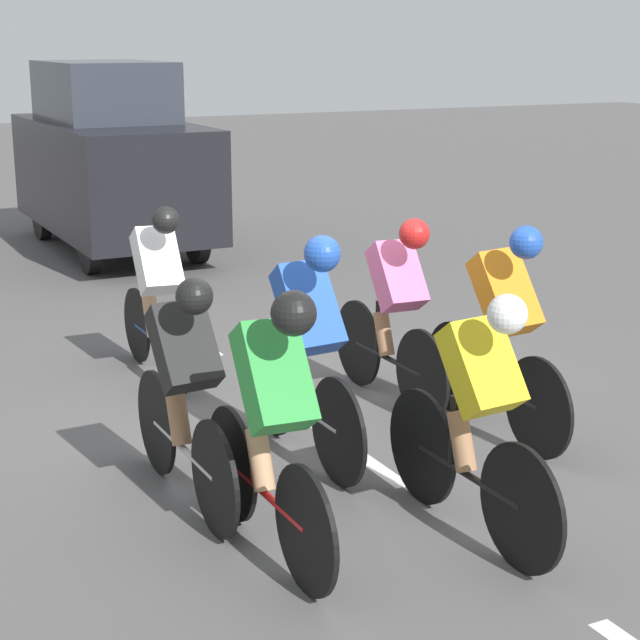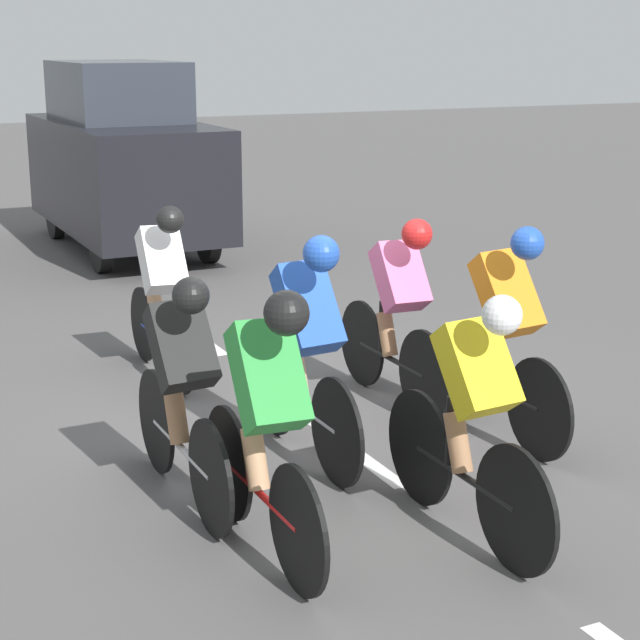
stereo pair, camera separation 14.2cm
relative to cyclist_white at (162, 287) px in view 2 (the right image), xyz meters
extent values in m
plane|color=#565454|center=(-0.66, 1.47, -0.77)|extent=(60.00, 60.00, 0.00)
cube|color=white|center=(-0.66, 2.08, -0.77)|extent=(0.12, 1.40, 0.01)
cube|color=white|center=(-0.66, -1.12, -0.77)|extent=(0.12, 1.40, 0.01)
cylinder|color=black|center=(0.01, -0.58, -0.45)|extent=(0.03, 0.65, 0.65)
cylinder|color=black|center=(0.01, 0.42, -0.45)|extent=(0.03, 0.65, 0.65)
cylinder|color=navy|center=(0.01, -0.08, -0.45)|extent=(0.04, 1.01, 0.04)
cylinder|color=navy|center=(0.01, -0.26, -0.24)|extent=(0.04, 0.04, 0.42)
cylinder|color=white|center=(0.01, -0.13, -0.35)|extent=(0.07, 0.07, 0.16)
cylinder|color=tan|center=(0.01, -0.16, -0.27)|extent=(0.12, 0.23, 0.36)
cube|color=white|center=(0.00, 0.02, 0.23)|extent=(0.34, 0.46, 0.55)
sphere|color=black|center=(-0.01, 0.24, 0.59)|extent=(0.22, 0.22, 0.22)
cylinder|color=black|center=(-1.71, 1.75, -0.43)|extent=(0.03, 0.70, 0.70)
cylinder|color=black|center=(-1.71, 2.75, -0.43)|extent=(0.03, 0.70, 0.70)
cylinder|color=black|center=(-1.71, 2.25, -0.43)|extent=(0.04, 1.00, 0.04)
cylinder|color=black|center=(-1.71, 2.08, -0.22)|extent=(0.04, 0.04, 0.42)
cylinder|color=yellow|center=(-1.71, 2.20, -0.33)|extent=(0.07, 0.07, 0.16)
cylinder|color=beige|center=(-1.71, 2.18, -0.25)|extent=(0.12, 0.23, 0.36)
cube|color=orange|center=(-1.70, 2.35, 0.28)|extent=(0.35, 0.49, 0.60)
sphere|color=blue|center=(-1.69, 2.57, 0.66)|extent=(0.22, 0.22, 0.22)
cylinder|color=black|center=(0.64, 1.85, -0.43)|extent=(0.03, 0.68, 0.68)
cylinder|color=black|center=(0.64, 2.87, -0.43)|extent=(0.03, 0.68, 0.68)
cylinder|color=#B7B7BC|center=(0.64, 2.36, -0.43)|extent=(0.04, 1.03, 0.04)
cylinder|color=#B7B7BC|center=(0.64, 2.18, -0.22)|extent=(0.04, 0.04, 0.42)
cylinder|color=yellow|center=(0.64, 2.31, -0.33)|extent=(0.07, 0.07, 0.16)
cylinder|color=#9E704C|center=(0.64, 2.28, -0.25)|extent=(0.12, 0.23, 0.36)
cube|color=black|center=(0.64, 2.46, 0.24)|extent=(0.34, 0.45, 0.54)
sphere|color=black|center=(0.65, 2.68, 0.58)|extent=(0.21, 0.21, 0.21)
cylinder|color=black|center=(-0.65, 3.00, -0.42)|extent=(0.03, 0.70, 0.70)
cylinder|color=black|center=(-0.65, 3.98, -0.42)|extent=(0.03, 0.70, 0.70)
cylinder|color=black|center=(-0.65, 3.49, -0.42)|extent=(0.04, 0.98, 0.04)
cylinder|color=black|center=(-0.65, 3.32, -0.21)|extent=(0.04, 0.04, 0.42)
cylinder|color=yellow|center=(-0.65, 3.44, -0.32)|extent=(0.07, 0.07, 0.16)
cylinder|color=#9E704C|center=(-0.65, 3.42, -0.24)|extent=(0.12, 0.23, 0.36)
cube|color=yellow|center=(-0.64, 3.59, 0.25)|extent=(0.34, 0.45, 0.54)
sphere|color=white|center=(-0.63, 3.81, 0.59)|extent=(0.21, 0.21, 0.21)
cylinder|color=black|center=(-0.31, 1.54, -0.42)|extent=(0.03, 0.70, 0.70)
cylinder|color=black|center=(-0.31, 2.55, -0.42)|extent=(0.03, 0.70, 0.70)
cylinder|color=#B7B7BC|center=(-0.31, 2.05, -0.42)|extent=(0.04, 1.01, 0.04)
cylinder|color=#B7B7BC|center=(-0.31, 1.87, -0.21)|extent=(0.04, 0.04, 0.42)
cylinder|color=white|center=(-0.31, 2.00, -0.32)|extent=(0.07, 0.07, 0.16)
cylinder|color=#DBAD84|center=(-0.31, 1.97, -0.24)|extent=(0.12, 0.23, 0.36)
cube|color=blue|center=(-0.31, 2.15, 0.29)|extent=(0.34, 0.50, 0.60)
sphere|color=blue|center=(-0.30, 2.37, 0.68)|extent=(0.23, 0.23, 0.23)
cylinder|color=black|center=(-1.40, 0.83, -0.43)|extent=(0.03, 0.69, 0.69)
cylinder|color=black|center=(-1.40, 1.81, -0.43)|extent=(0.03, 0.69, 0.69)
cylinder|color=black|center=(-1.40, 1.32, -0.43)|extent=(0.04, 0.97, 0.04)
cylinder|color=black|center=(-1.40, 1.15, -0.22)|extent=(0.04, 0.04, 0.42)
cylinder|color=green|center=(-1.40, 1.27, -0.33)|extent=(0.07, 0.07, 0.16)
cylinder|color=#9E704C|center=(-1.40, 1.25, -0.25)|extent=(0.12, 0.23, 0.36)
cube|color=pink|center=(-1.40, 1.42, 0.24)|extent=(0.33, 0.45, 0.53)
sphere|color=red|center=(-1.41, 1.64, 0.60)|extent=(0.22, 0.22, 0.22)
cylinder|color=black|center=(0.46, 2.71, -0.43)|extent=(0.03, 0.68, 0.68)
cylinder|color=black|center=(0.46, 3.68, -0.43)|extent=(0.03, 0.68, 0.68)
cylinder|color=red|center=(0.46, 3.20, -0.43)|extent=(0.04, 0.97, 0.04)
cylinder|color=red|center=(0.46, 3.03, -0.22)|extent=(0.04, 0.04, 0.42)
cylinder|color=white|center=(0.46, 3.15, -0.33)|extent=(0.07, 0.07, 0.16)
cylinder|color=tan|center=(0.46, 3.12, -0.25)|extent=(0.12, 0.23, 0.36)
cube|color=green|center=(0.45, 3.30, 0.27)|extent=(0.34, 0.49, 0.59)
sphere|color=black|center=(0.44, 3.52, 0.65)|extent=(0.23, 0.23, 0.23)
cylinder|color=black|center=(-1.93, -4.30, -0.45)|extent=(0.14, 0.64, 0.64)
cylinder|color=black|center=(-0.57, -4.30, -0.45)|extent=(0.14, 0.64, 0.64)
cylinder|color=black|center=(-1.93, -6.82, -0.45)|extent=(0.14, 0.64, 0.64)
cylinder|color=black|center=(-0.57, -6.82, -0.45)|extent=(0.14, 0.64, 0.64)
cube|color=black|center=(-1.25, -5.56, 0.23)|extent=(1.70, 4.06, 1.37)
cube|color=#2D333D|center=(-1.25, -5.76, 1.29)|extent=(1.39, 2.23, 0.75)
camera|label=1|loc=(2.61, 8.10, 1.96)|focal=60.00mm
camera|label=2|loc=(2.48, 8.16, 1.96)|focal=60.00mm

